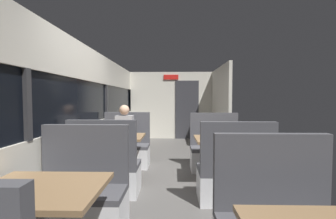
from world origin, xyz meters
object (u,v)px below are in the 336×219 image
Objects in this scene: bench_mid_window_facing_end at (106,172)px; coffee_cup_primary at (225,134)px; dining_table_rear_aisle at (223,144)px; bench_near_window_facing_entry at (80,200)px; dining_table_mid_window at (117,142)px; dining_table_near_window at (41,200)px; bench_rear_aisle_facing_entry at (215,153)px; bench_mid_window_facing_entry at (126,150)px; bench_rear_aisle_facing_end at (234,178)px; seated_passenger at (125,141)px.

bench_mid_window_facing_end is 12.22× the size of coffee_cup_primary.
bench_mid_window_facing_end is at bearing -164.41° from dining_table_rear_aisle.
dining_table_mid_window is (0.00, 1.60, 0.31)m from bench_near_window_facing_entry.
dining_table_mid_window is at bearing 173.62° from dining_table_rear_aisle.
dining_table_near_window is 0.82× the size of bench_rear_aisle_facing_entry.
bench_mid_window_facing_entry and bench_rear_aisle_facing_end have the same top height.
dining_table_rear_aisle is 0.77m from bench_rear_aisle_facing_end.
bench_rear_aisle_facing_end is at bearing -41.77° from bench_mid_window_facing_entry.
bench_mid_window_facing_end is 1.80m from bench_rear_aisle_facing_end.
dining_table_mid_window is 0.77m from bench_mid_window_facing_entry.
bench_mid_window_facing_end is 1.40m from bench_mid_window_facing_entry.
seated_passenger is at bearing 90.00° from dining_table_near_window.
bench_near_window_facing_entry is 1.22× the size of dining_table_mid_window.
bench_rear_aisle_facing_end reaches higher than dining_table_near_window.
dining_table_rear_aisle is at bearing -24.80° from seated_passenger.
dining_table_near_window is 1.00× the size of dining_table_mid_window.
bench_near_window_facing_entry is 1.00× the size of bench_rear_aisle_facing_entry.
bench_near_window_facing_entry is 1.63m from dining_table_mid_window.
bench_rear_aisle_facing_entry reaches higher than dining_table_mid_window.
seated_passenger is at bearing 90.00° from bench_near_window_facing_entry.
bench_mid_window_facing_entry is at bearing 157.40° from coffee_cup_primary.
dining_table_rear_aisle is at bearing -6.38° from dining_table_mid_window.
dining_table_rear_aisle is 0.82× the size of bench_rear_aisle_facing_end.
dining_table_rear_aisle is at bearing -111.31° from coffee_cup_primary.
bench_near_window_facing_entry is 2.23m from seated_passenger.
dining_table_rear_aisle is at bearing -90.00° from bench_rear_aisle_facing_entry.
dining_table_rear_aisle is (1.79, -0.20, 0.00)m from dining_table_mid_window.
bench_near_window_facing_entry and bench_rear_aisle_facing_entry have the same top height.
bench_rear_aisle_facing_end is (1.79, 1.40, -0.31)m from dining_table_near_window.
bench_mid_window_facing_end is at bearing -161.06° from coffee_cup_primary.
bench_near_window_facing_entry is at bearing -90.00° from dining_table_mid_window.
bench_mid_window_facing_entry is at bearing 90.00° from bench_near_window_facing_entry.
bench_near_window_facing_entry and bench_mid_window_facing_end have the same top height.
bench_mid_window_facing_entry is (0.00, 2.30, 0.00)m from bench_near_window_facing_entry.
coffee_cup_primary is (0.05, -0.57, 0.46)m from bench_rear_aisle_facing_entry.
bench_mid_window_facing_entry is at bearing 173.62° from bench_rear_aisle_facing_entry.
bench_mid_window_facing_entry is 1.00× the size of bench_rear_aisle_facing_entry.
bench_rear_aisle_facing_entry is 12.22× the size of coffee_cup_primary.
coffee_cup_primary reaches higher than dining_table_near_window.
dining_table_near_window is 0.77m from bench_near_window_facing_entry.
bench_near_window_facing_entry is 1.00× the size of bench_mid_window_facing_entry.
bench_near_window_facing_entry is at bearing -140.28° from coffee_cup_primary.
bench_rear_aisle_facing_end and bench_rear_aisle_facing_entry have the same top height.
bench_mid_window_facing_end and bench_mid_window_facing_entry have the same top height.
bench_mid_window_facing_entry is (0.00, 1.40, 0.00)m from bench_mid_window_facing_end.
seated_passenger is at bearing 90.00° from dining_table_mid_window.
dining_table_mid_window is 0.82× the size of bench_rear_aisle_facing_entry.
bench_mid_window_facing_end and bench_rear_aisle_facing_entry have the same top height.
dining_table_rear_aisle is 1.97m from seated_passenger.
dining_table_near_window is 3.01m from bench_mid_window_facing_entry.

